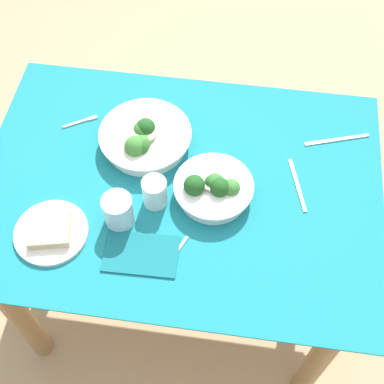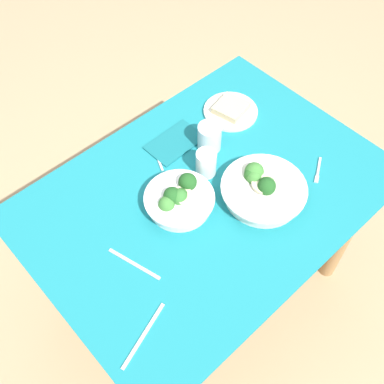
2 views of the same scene
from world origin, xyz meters
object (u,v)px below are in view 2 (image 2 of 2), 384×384
at_px(water_glass_side, 206,163).
at_px(fork_by_far_bowl, 318,171).
at_px(bread_side_plate, 231,110).
at_px(napkin_folded_upper, 175,142).
at_px(water_glass_center, 209,137).
at_px(broccoli_bowl_near, 262,189).
at_px(broccoli_bowl_far, 179,199).
at_px(fork_by_near_bowl, 158,159).
at_px(table_knife_right, 134,264).
at_px(table_knife_left, 144,336).

relative_size(water_glass_side, fork_by_far_bowl, 0.91).
distance_m(bread_side_plate, water_glass_side, 0.30).
height_order(fork_by_far_bowl, napkin_folded_upper, napkin_folded_upper).
height_order(water_glass_center, water_glass_side, water_glass_center).
bearing_deg(water_glass_center, water_glass_side, -139.36).
bearing_deg(water_glass_side, broccoli_bowl_near, -71.06).
distance_m(water_glass_center, napkin_folded_upper, 0.13).
distance_m(broccoli_bowl_far, broccoli_bowl_near, 0.27).
bearing_deg(bread_side_plate, broccoli_bowl_far, -156.33).
height_order(broccoli_bowl_near, bread_side_plate, broccoli_bowl_near).
distance_m(broccoli_bowl_near, fork_by_near_bowl, 0.37).
distance_m(water_glass_side, napkin_folded_upper, 0.17).
bearing_deg(broccoli_bowl_near, broccoli_bowl_far, 146.11).
height_order(broccoli_bowl_far, broccoli_bowl_near, same).
relative_size(fork_by_far_bowl, table_knife_right, 0.56).
bearing_deg(broccoli_bowl_near, fork_by_near_bowl, 113.56).
xyz_separation_m(table_knife_left, table_knife_right, (0.11, 0.18, 0.00)).
distance_m(water_glass_center, fork_by_far_bowl, 0.38).
distance_m(table_knife_right, napkin_folded_upper, 0.49).
bearing_deg(fork_by_far_bowl, water_glass_center, -90.67).
relative_size(water_glass_side, fork_by_near_bowl, 1.00).
bearing_deg(table_knife_left, napkin_folded_upper, -156.57).
distance_m(broccoli_bowl_far, bread_side_plate, 0.45).
height_order(bread_side_plate, fork_by_far_bowl, bread_side_plate).
bearing_deg(fork_by_far_bowl, table_knife_left, -28.45).
bearing_deg(water_glass_center, broccoli_bowl_far, -154.51).
relative_size(table_knife_left, napkin_folded_upper, 1.04).
relative_size(water_glass_center, fork_by_near_bowl, 1.07).
relative_size(broccoli_bowl_near, water_glass_side, 2.99).
bearing_deg(fork_by_near_bowl, fork_by_far_bowl, -114.30).
relative_size(bread_side_plate, fork_by_far_bowl, 1.98).
height_order(fork_by_near_bowl, napkin_folded_upper, napkin_folded_upper).
xyz_separation_m(bread_side_plate, table_knife_right, (-0.65, -0.25, -0.01)).
bearing_deg(table_knife_left, broccoli_bowl_far, -162.79).
xyz_separation_m(fork_by_near_bowl, napkin_folded_upper, (0.09, 0.02, 0.00)).
xyz_separation_m(water_glass_center, fork_by_near_bowl, (-0.17, 0.08, -0.05)).
bearing_deg(table_knife_left, water_glass_side, -168.36).
bearing_deg(fork_by_near_bowl, broccoli_bowl_far, -177.10).
xyz_separation_m(broccoli_bowl_near, fork_by_near_bowl, (-0.15, 0.34, -0.03)).
height_order(broccoli_bowl_far, table_knife_left, broccoli_bowl_far).
bearing_deg(water_glass_side, fork_by_far_bowl, -42.44).
bearing_deg(broccoli_bowl_far, water_glass_center, 25.49).
relative_size(fork_by_near_bowl, table_knife_right, 0.51).
distance_m(broccoli_bowl_far, table_knife_left, 0.43).
bearing_deg(water_glass_side, table_knife_left, -150.07).
relative_size(broccoli_bowl_far, napkin_folded_upper, 1.14).
height_order(broccoli_bowl_near, water_glass_center, water_glass_center).
relative_size(bread_side_plate, table_knife_left, 0.99).
xyz_separation_m(water_glass_side, table_knife_left, (-0.50, -0.29, -0.04)).
xyz_separation_m(fork_by_far_bowl, table_knife_left, (-0.78, -0.04, -0.00)).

